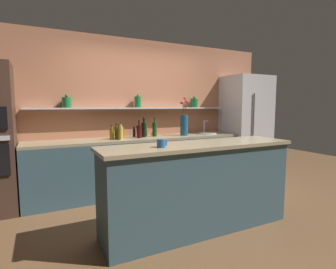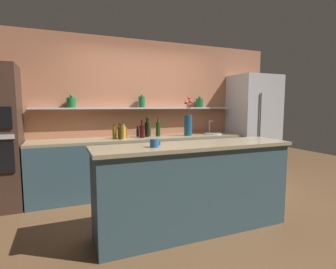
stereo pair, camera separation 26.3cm
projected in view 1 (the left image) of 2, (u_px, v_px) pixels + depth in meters
ground_plane at (182, 217)px, 3.44m from camera, size 12.00×12.00×0.00m
back_wall_unit at (139, 114)px, 4.71m from camera, size 5.20×0.28×2.60m
back_counter_unit at (142, 164)px, 4.45m from camera, size 3.62×0.62×0.92m
island_counter at (198, 187)px, 3.05m from camera, size 2.31×0.61×1.02m
refrigerator at (246, 127)px, 5.35m from camera, size 0.86×0.73×2.04m
flower_vase at (184, 124)px, 4.68m from camera, size 0.14×0.18×0.69m
sink_fixture at (208, 133)px, 5.00m from camera, size 0.34×0.34×0.25m
bottle_oil_0 at (116, 132)px, 4.23m from camera, size 0.06×0.06×0.25m
bottle_sauce_1 at (123, 133)px, 4.26m from camera, size 0.05×0.05×0.20m
bottle_sauce_2 at (134, 132)px, 4.48m from camera, size 0.05×0.05×0.18m
bottle_oil_3 at (119, 133)px, 4.08m from camera, size 0.06×0.06×0.25m
bottle_wine_4 at (155, 129)px, 4.54m from camera, size 0.08×0.08×0.34m
bottle_wine_5 at (139, 131)px, 4.31m from camera, size 0.09×0.09×0.30m
bottle_oil_6 at (112, 134)px, 4.10m from camera, size 0.06×0.06×0.23m
bottle_spirit_7 at (121, 132)px, 4.16m from camera, size 0.07×0.07×0.26m
bottle_wine_8 at (145, 130)px, 4.55m from camera, size 0.08×0.08×0.31m
bottle_wine_9 at (144, 130)px, 4.44m from camera, size 0.08×0.08×0.34m
coffee_mug at (161, 143)px, 2.70m from camera, size 0.11×0.09×0.09m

